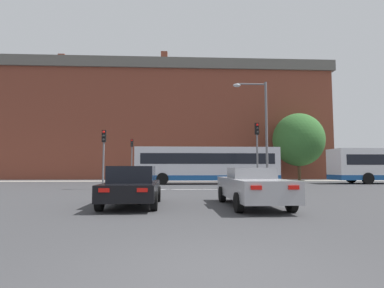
% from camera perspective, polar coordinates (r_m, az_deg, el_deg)
% --- Properties ---
extents(ground_plane, '(400.00, 400.00, 0.00)m').
position_cam_1_polar(ground_plane, '(4.33, 4.45, -23.58)').
color(ground_plane, '#3D3D3F').
extents(stop_line_strip, '(8.15, 0.30, 0.01)m').
position_cam_1_polar(stop_line_strip, '(19.72, -1.37, -8.65)').
color(stop_line_strip, silver).
rests_on(stop_line_strip, ground_plane).
extents(far_pavement, '(69.05, 2.50, 0.01)m').
position_cam_1_polar(far_pavement, '(32.52, -1.96, -7.03)').
color(far_pavement, '#A09B91').
rests_on(far_pavement, ground_plane).
extents(brick_civic_building, '(44.91, 15.26, 17.58)m').
position_cam_1_polar(brick_civic_building, '(44.47, -5.70, 3.53)').
color(brick_civic_building, brown).
rests_on(brick_civic_building, ground_plane).
extents(car_saloon_left, '(2.05, 4.32, 1.47)m').
position_cam_1_polar(car_saloon_left, '(11.48, -11.29, -7.81)').
color(car_saloon_left, black).
rests_on(car_saloon_left, ground_plane).
extents(car_roadster_right, '(2.03, 4.87, 1.41)m').
position_cam_1_polar(car_roadster_right, '(11.34, 11.35, -7.97)').
color(car_roadster_right, '#9E9EA3').
rests_on(car_roadster_right, ground_plane).
extents(bus_crossing_lead, '(12.35, 2.69, 3.19)m').
position_cam_1_polar(bus_crossing_lead, '(26.36, 2.85, -3.89)').
color(bus_crossing_lead, silver).
rests_on(bus_crossing_lead, ground_plane).
extents(traffic_light_near_right, '(0.26, 0.31, 4.49)m').
position_cam_1_polar(traffic_light_near_right, '(20.95, 12.30, -0.11)').
color(traffic_light_near_right, slate).
rests_on(traffic_light_near_right, ground_plane).
extents(traffic_light_near_left, '(0.26, 0.31, 3.92)m').
position_cam_1_polar(traffic_light_near_left, '(20.70, -16.48, -0.94)').
color(traffic_light_near_left, slate).
rests_on(traffic_light_near_left, ground_plane).
extents(traffic_light_far_left, '(0.26, 0.31, 4.42)m').
position_cam_1_polar(traffic_light_far_left, '(31.94, -11.40, -1.70)').
color(traffic_light_far_left, slate).
rests_on(traffic_light_far_left, ground_plane).
extents(street_lamp_junction, '(2.29, 0.36, 7.17)m').
position_cam_1_polar(street_lamp_junction, '(20.45, 12.91, 3.96)').
color(street_lamp_junction, slate).
rests_on(street_lamp_junction, ground_plane).
extents(pedestrian_waiting, '(0.46, 0.39, 1.72)m').
position_cam_1_polar(pedestrian_waiting, '(33.22, -2.44, -5.24)').
color(pedestrian_waiting, black).
rests_on(pedestrian_waiting, ground_plane).
extents(tree_by_building, '(5.79, 5.79, 7.68)m').
position_cam_1_polar(tree_by_building, '(36.52, 19.60, 0.77)').
color(tree_by_building, '#4C3823').
rests_on(tree_by_building, ground_plane).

